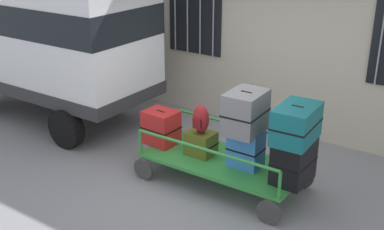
{
  "coord_description": "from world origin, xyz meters",
  "views": [
    {
      "loc": [
        3.51,
        -5.47,
        3.73
      ],
      "look_at": [
        -0.31,
        0.15,
        0.99
      ],
      "focal_mm": 45.41,
      "sensor_mm": 36.0,
      "label": 1
    }
  ],
  "objects_px": {
    "luggage_cart": "(222,163)",
    "suitcase_midright_middle": "(296,124)",
    "van": "(46,35)",
    "suitcase_midleft_bottom": "(201,143)",
    "suitcase_center_bottom": "(246,148)",
    "suitcase_center_middle": "(246,112)",
    "suitcase_left_bottom": "(161,127)",
    "backpack": "(201,119)",
    "suitcase_midright_bottom": "(293,161)"
  },
  "relations": [
    {
      "from": "van",
      "to": "luggage_cart",
      "type": "distance_m",
      "value": 4.53
    },
    {
      "from": "suitcase_midleft_bottom",
      "to": "suitcase_midright_middle",
      "type": "distance_m",
      "value": 1.63
    },
    {
      "from": "suitcase_midright_bottom",
      "to": "suitcase_midright_middle",
      "type": "height_order",
      "value": "suitcase_midright_middle"
    },
    {
      "from": "suitcase_midright_bottom",
      "to": "suitcase_center_bottom",
      "type": "bearing_deg",
      "value": 178.07
    },
    {
      "from": "backpack",
      "to": "van",
      "type": "bearing_deg",
      "value": 172.74
    },
    {
      "from": "suitcase_midright_bottom",
      "to": "backpack",
      "type": "height_order",
      "value": "backpack"
    },
    {
      "from": "suitcase_midleft_bottom",
      "to": "suitcase_midright_middle",
      "type": "height_order",
      "value": "suitcase_midright_middle"
    },
    {
      "from": "van",
      "to": "suitcase_center_middle",
      "type": "relative_size",
      "value": 6.62
    },
    {
      "from": "suitcase_center_middle",
      "to": "suitcase_midright_bottom",
      "type": "height_order",
      "value": "suitcase_center_middle"
    },
    {
      "from": "luggage_cart",
      "to": "suitcase_midright_bottom",
      "type": "height_order",
      "value": "suitcase_midright_bottom"
    },
    {
      "from": "suitcase_left_bottom",
      "to": "backpack",
      "type": "bearing_deg",
      "value": 0.24
    },
    {
      "from": "suitcase_midleft_bottom",
      "to": "suitcase_center_bottom",
      "type": "relative_size",
      "value": 0.79
    },
    {
      "from": "luggage_cart",
      "to": "suitcase_center_middle",
      "type": "xyz_separation_m",
      "value": [
        0.37,
        -0.03,
        0.92
      ]
    },
    {
      "from": "van",
      "to": "backpack",
      "type": "distance_m",
      "value": 4.03
    },
    {
      "from": "suitcase_left_bottom",
      "to": "suitcase_center_middle",
      "type": "relative_size",
      "value": 0.83
    },
    {
      "from": "suitcase_center_bottom",
      "to": "suitcase_midleft_bottom",
      "type": "bearing_deg",
      "value": -176.3
    },
    {
      "from": "suitcase_center_middle",
      "to": "suitcase_midright_bottom",
      "type": "bearing_deg",
      "value": 2.59
    },
    {
      "from": "suitcase_center_bottom",
      "to": "suitcase_center_middle",
      "type": "height_order",
      "value": "suitcase_center_middle"
    },
    {
      "from": "backpack",
      "to": "suitcase_midright_bottom",
      "type": "bearing_deg",
      "value": 1.52
    },
    {
      "from": "suitcase_midleft_bottom",
      "to": "suitcase_midright_bottom",
      "type": "height_order",
      "value": "suitcase_midright_bottom"
    },
    {
      "from": "van",
      "to": "suitcase_midright_middle",
      "type": "height_order",
      "value": "van"
    },
    {
      "from": "luggage_cart",
      "to": "suitcase_center_middle",
      "type": "relative_size",
      "value": 3.7
    },
    {
      "from": "suitcase_center_bottom",
      "to": "backpack",
      "type": "height_order",
      "value": "backpack"
    },
    {
      "from": "suitcase_left_bottom",
      "to": "suitcase_center_bottom",
      "type": "bearing_deg",
      "value": 2.6
    },
    {
      "from": "suitcase_center_bottom",
      "to": "backpack",
      "type": "bearing_deg",
      "value": -175.02
    },
    {
      "from": "van",
      "to": "suitcase_midright_bottom",
      "type": "xyz_separation_m",
      "value": [
        5.42,
        -0.46,
        -0.97
      ]
    },
    {
      "from": "van",
      "to": "suitcase_midright_bottom",
      "type": "bearing_deg",
      "value": -4.87
    },
    {
      "from": "suitcase_center_middle",
      "to": "suitcase_center_bottom",
      "type": "bearing_deg",
      "value": 90.0
    },
    {
      "from": "suitcase_center_bottom",
      "to": "suitcase_midright_middle",
      "type": "bearing_deg",
      "value": -3.16
    },
    {
      "from": "suitcase_left_bottom",
      "to": "suitcase_center_middle",
      "type": "xyz_separation_m",
      "value": [
        1.49,
        0.01,
        0.58
      ]
    },
    {
      "from": "suitcase_center_middle",
      "to": "backpack",
      "type": "bearing_deg",
      "value": -179.56
    },
    {
      "from": "suitcase_midleft_bottom",
      "to": "suitcase_midright_bottom",
      "type": "bearing_deg",
      "value": 0.89
    },
    {
      "from": "suitcase_center_middle",
      "to": "van",
      "type": "bearing_deg",
      "value": 173.95
    },
    {
      "from": "luggage_cart",
      "to": "suitcase_left_bottom",
      "type": "relative_size",
      "value": 4.43
    },
    {
      "from": "luggage_cart",
      "to": "suitcase_center_middle",
      "type": "distance_m",
      "value": 0.99
    },
    {
      "from": "suitcase_left_bottom",
      "to": "backpack",
      "type": "relative_size",
      "value": 1.26
    },
    {
      "from": "suitcase_midleft_bottom",
      "to": "suitcase_center_middle",
      "type": "height_order",
      "value": "suitcase_center_middle"
    },
    {
      "from": "suitcase_center_middle",
      "to": "backpack",
      "type": "distance_m",
      "value": 0.79
    },
    {
      "from": "suitcase_center_bottom",
      "to": "suitcase_midright_bottom",
      "type": "distance_m",
      "value": 0.75
    },
    {
      "from": "suitcase_left_bottom",
      "to": "suitcase_midright_middle",
      "type": "relative_size",
      "value": 0.73
    },
    {
      "from": "luggage_cart",
      "to": "suitcase_midright_middle",
      "type": "bearing_deg",
      "value": -0.62
    },
    {
      "from": "backpack",
      "to": "suitcase_midleft_bottom",
      "type": "bearing_deg",
      "value": 102.52
    },
    {
      "from": "suitcase_left_bottom",
      "to": "suitcase_center_bottom",
      "type": "height_order",
      "value": "suitcase_center_bottom"
    },
    {
      "from": "suitcase_midleft_bottom",
      "to": "suitcase_left_bottom",
      "type": "bearing_deg",
      "value": -178.49
    },
    {
      "from": "suitcase_left_bottom",
      "to": "suitcase_center_bottom",
      "type": "xyz_separation_m",
      "value": [
        1.49,
        0.07,
        0.0
      ]
    },
    {
      "from": "van",
      "to": "suitcase_center_middle",
      "type": "distance_m",
      "value": 4.72
    },
    {
      "from": "luggage_cart",
      "to": "suitcase_midright_middle",
      "type": "distance_m",
      "value": 1.44
    },
    {
      "from": "suitcase_center_bottom",
      "to": "suitcase_midright_bottom",
      "type": "xyz_separation_m",
      "value": [
        0.74,
        -0.03,
        0.02
      ]
    },
    {
      "from": "van",
      "to": "suitcase_midright_middle",
      "type": "distance_m",
      "value": 5.46
    },
    {
      "from": "luggage_cart",
      "to": "backpack",
      "type": "height_order",
      "value": "backpack"
    }
  ]
}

